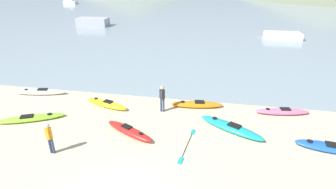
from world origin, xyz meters
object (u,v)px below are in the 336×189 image
kayak_on_sand_1 (31,118)px  kayak_on_sand_0 (231,127)px  moored_boat_1 (93,22)px  kayak_on_sand_6 (129,131)px  moored_boat_2 (71,2)px  kayak_on_sand_5 (41,92)px  kayak_on_sand_3 (197,104)px  kayak_on_sand_7 (328,147)px  moored_boat_0 (283,36)px  person_near_foreground (49,136)px  loose_paddle (187,145)px  kayak_on_sand_4 (282,112)px  person_near_waterline (162,97)px  kayak_on_sand_2 (107,104)px

kayak_on_sand_1 → kayak_on_sand_0: bearing=4.8°
kayak_on_sand_1 → moored_boat_1: 28.03m
kayak_on_sand_6 → moored_boat_2: size_ratio=0.82×
kayak_on_sand_0 → kayak_on_sand_6: kayak_on_sand_6 is taller
kayak_on_sand_1 → kayak_on_sand_5: 3.46m
kayak_on_sand_5 → moored_boat_1: (-7.21, 23.52, 0.46)m
kayak_on_sand_0 → kayak_on_sand_3: bearing=129.9°
kayak_on_sand_7 → moored_boat_0: (2.56, 22.69, 0.28)m
person_near_foreground → moored_boat_1: bearing=111.7°
kayak_on_sand_1 → kayak_on_sand_3: size_ratio=1.11×
kayak_on_sand_7 → loose_paddle: kayak_on_sand_7 is taller
kayak_on_sand_0 → moored_boat_1: size_ratio=0.75×
kayak_on_sand_4 → loose_paddle: kayak_on_sand_4 is taller
kayak_on_sand_5 → moored_boat_0: size_ratio=0.81×
kayak_on_sand_1 → loose_paddle: (8.64, -0.76, -0.11)m
kayak_on_sand_3 → person_near_waterline: person_near_waterline is taller
kayak_on_sand_0 → moored_boat_0: moored_boat_0 is taller
kayak_on_sand_6 → loose_paddle: bearing=-8.3°
kayak_on_sand_0 → kayak_on_sand_3: kayak_on_sand_0 is taller
person_near_waterline → moored_boat_2: person_near_waterline is taller
kayak_on_sand_5 → person_near_waterline: 8.44m
person_near_waterline → kayak_on_sand_5: bearing=174.3°
loose_paddle → kayak_on_sand_6: bearing=171.7°
kayak_on_sand_5 → kayak_on_sand_6: bearing=-25.6°
kayak_on_sand_3 → moored_boat_0: (8.73, 19.55, 0.27)m
kayak_on_sand_6 → kayak_on_sand_7: kayak_on_sand_6 is taller
kayak_on_sand_6 → moored_boat_2: moored_boat_2 is taller
kayak_on_sand_1 → kayak_on_sand_5: (-1.52, 3.11, 0.05)m
kayak_on_sand_0 → kayak_on_sand_1: (-10.68, -0.91, -0.05)m
kayak_on_sand_0 → moored_boat_2: bearing=125.7°
kayak_on_sand_2 → moored_boat_2: moored_boat_2 is taller
kayak_on_sand_0 → person_near_foreground: person_near_foreground is taller
kayak_on_sand_2 → kayak_on_sand_7: kayak_on_sand_2 is taller
kayak_on_sand_2 → person_near_waterline: 3.49m
kayak_on_sand_0 → kayak_on_sand_7: 4.34m
kayak_on_sand_6 → person_near_foreground: (-2.87, -2.07, 0.69)m
kayak_on_sand_5 → kayak_on_sand_6: size_ratio=1.17×
kayak_on_sand_1 → kayak_on_sand_3: kayak_on_sand_3 is taller
kayak_on_sand_7 → moored_boat_1: 35.58m
kayak_on_sand_4 → person_near_waterline: (-6.76, -0.91, 0.76)m
kayak_on_sand_7 → moored_boat_0: moored_boat_0 is taller
kayak_on_sand_3 → moored_boat_0: 21.41m
person_near_waterline → moored_boat_1: person_near_waterline is taller
kayak_on_sand_3 → kayak_on_sand_5: 10.28m
kayak_on_sand_6 → kayak_on_sand_1: bearing=176.7°
person_near_foreground → kayak_on_sand_6: bearing=35.7°
kayak_on_sand_7 → person_near_foreground: (-12.12, -2.45, 0.72)m
kayak_on_sand_2 → loose_paddle: 6.03m
kayak_on_sand_2 → kayak_on_sand_6: bearing=-49.1°
kayak_on_sand_4 → moored_boat_0: size_ratio=0.73×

